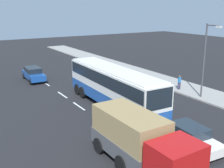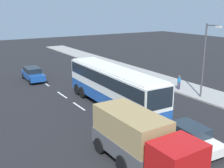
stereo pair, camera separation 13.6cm
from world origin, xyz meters
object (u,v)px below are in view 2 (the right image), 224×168
Objects in this scene: car_white_minivan at (191,136)px; pedestrian_near_curb at (179,81)px; car_blue_saloon at (33,74)px; street_lamp at (205,56)px; cargo_truck at (141,141)px; coach_bus at (113,84)px.

car_white_minivan is 2.82× the size of pedestrian_near_curb.
car_blue_saloon is at bearing 76.76° from pedestrian_near_curb.
car_white_minivan is 0.61× the size of street_lamp.
pedestrian_near_curb is at bearing 126.42° from cargo_truck.
car_white_minivan is at bearing 10.62° from car_blue_saloon.
street_lamp reaches higher than pedestrian_near_curb.
pedestrian_near_curb reaches higher than car_white_minivan.
car_white_minivan is (-0.03, 3.99, -0.81)m from cargo_truck.
street_lamp is (3.09, -0.02, 3.13)m from pedestrian_near_curb.
car_white_minivan is 0.93× the size of car_blue_saloon.
coach_bus is 9.49m from cargo_truck.
car_white_minivan is 10.97m from street_lamp.
car_blue_saloon is at bearing -164.58° from coach_bus.
pedestrian_near_curb reaches higher than car_blue_saloon.
car_white_minivan is at bearing -53.36° from street_lamp.
coach_bus is 8.77m from pedestrian_near_curb.
coach_bus is 8.80m from car_white_minivan.
cargo_truck is at bearing 0.15° from car_blue_saloon.
cargo_truck is 1.53× the size of car_blue_saloon.
cargo_truck reaches higher than car_blue_saloon.
car_blue_saloon is at bearing 177.95° from cargo_truck.
street_lamp reaches higher than coach_bus.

